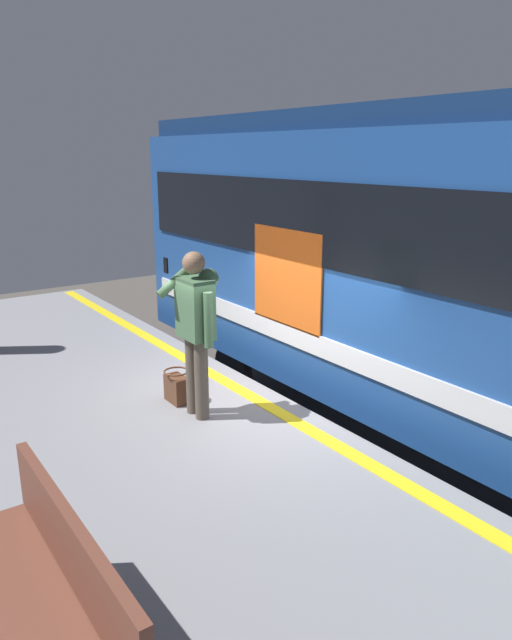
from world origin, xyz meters
The scene contains 9 objects.
ground_plane centered at (0.00, 0.00, 0.00)m, with size 23.58×23.58×0.00m, color #4C4742.
platform centered at (0.00, 2.58, 0.55)m, with size 12.83×5.16×1.11m, color gray.
safety_line centered at (0.00, 0.30, 1.11)m, with size 12.57×0.16×0.01m, color yellow.
track_rail_near centered at (0.00, -1.14, 0.08)m, with size 16.68×0.08×0.16m, color slate.
track_rail_far centered at (0.00, -2.58, 0.08)m, with size 16.68×0.08×0.16m, color slate.
train_carriage centered at (-1.43, -1.86, 2.54)m, with size 10.86×2.82×4.01m.
passenger centered at (0.05, 1.00, 2.10)m, with size 0.57×0.55×1.69m.
handbag centered at (0.47, 1.02, 1.27)m, with size 0.30×0.28×0.36m.
bench centered at (-2.26, 3.15, 1.60)m, with size 1.77×0.44×0.90m.
Camera 1 is at (-4.84, 3.72, 3.70)m, focal length 33.17 mm.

